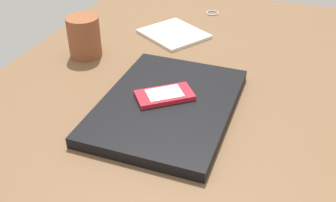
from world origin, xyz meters
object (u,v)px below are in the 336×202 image
(cell_phone_on_laptop, at_px, (165,95))
(notepad, at_px, (174,34))
(pen_cup, at_px, (84,37))
(laptop_closed, at_px, (168,105))
(key_ring, at_px, (212,13))

(cell_phone_on_laptop, relative_size, notepad, 0.78)
(pen_cup, bearing_deg, laptop_closed, 59.78)
(key_ring, bearing_deg, laptop_closed, 4.41)
(laptop_closed, relative_size, pen_cup, 3.44)
(laptop_closed, xyz_separation_m, cell_phone_on_laptop, (-0.01, -0.01, 0.02))
(laptop_closed, relative_size, notepad, 2.13)
(notepad, xyz_separation_m, key_ring, (-0.18, 0.06, -0.00))
(cell_phone_on_laptop, distance_m, notepad, 0.33)
(notepad, distance_m, pen_cup, 0.24)
(key_ring, bearing_deg, notepad, -17.76)
(cell_phone_on_laptop, relative_size, key_ring, 3.24)
(key_ring, bearing_deg, cell_phone_on_laptop, 3.36)
(cell_phone_on_laptop, bearing_deg, key_ring, -176.64)
(notepad, bearing_deg, pen_cup, -9.40)
(cell_phone_on_laptop, height_order, key_ring, cell_phone_on_laptop)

